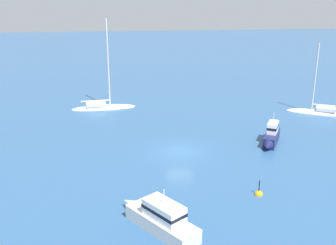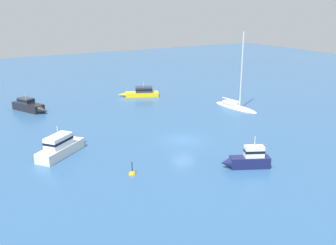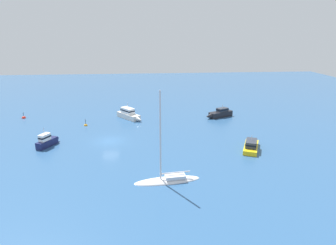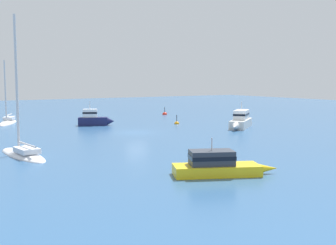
{
  "view_description": "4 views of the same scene",
  "coord_description": "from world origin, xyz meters",
  "px_view_note": "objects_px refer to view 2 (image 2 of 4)",
  "views": [
    {
      "loc": [
        -4.11,
        -38.27,
        16.87
      ],
      "look_at": [
        -0.69,
        5.1,
        1.12
      ],
      "focal_mm": 47.16,
      "sensor_mm": 36.0,
      "label": 1
    },
    {
      "loc": [
        33.92,
        -21.75,
        14.62
      ],
      "look_at": [
        -1.15,
        -1.29,
        1.96
      ],
      "focal_mm": 41.24,
      "sensor_mm": 36.0,
      "label": 2
    },
    {
      "loc": [
        -5.15,
        45.18,
        16.79
      ],
      "look_at": [
        -9.81,
        -4.9,
        1.34
      ],
      "focal_mm": 31.73,
      "sensor_mm": 36.0,
      "label": 3
    },
    {
      "loc": [
        -41.72,
        21.69,
        5.94
      ],
      "look_at": [
        -3.26,
        -2.09,
        1.29
      ],
      "focal_mm": 45.83,
      "sensor_mm": 36.0,
      "label": 4
    }
  ],
  "objects_px": {
    "channel_buoy": "(132,174)",
    "ketch": "(235,106)",
    "powerboat": "(248,159)",
    "motor_cruiser": "(62,146)",
    "launch": "(142,92)",
    "launch_1": "(29,106)"
  },
  "relations": [
    {
      "from": "channel_buoy",
      "to": "ketch",
      "type": "bearing_deg",
      "value": 120.28
    },
    {
      "from": "powerboat",
      "to": "motor_cruiser",
      "type": "distance_m",
      "value": 18.3
    },
    {
      "from": "launch",
      "to": "powerboat",
      "type": "height_order",
      "value": "powerboat"
    },
    {
      "from": "launch",
      "to": "ketch",
      "type": "xyz_separation_m",
      "value": [
        13.21,
        8.58,
        -0.4
      ]
    },
    {
      "from": "launch",
      "to": "channel_buoy",
      "type": "xyz_separation_m",
      "value": [
        26.5,
        -14.18,
        -0.62
      ]
    },
    {
      "from": "launch",
      "to": "channel_buoy",
      "type": "bearing_deg",
      "value": 85.84
    },
    {
      "from": "motor_cruiser",
      "to": "channel_buoy",
      "type": "distance_m",
      "value": 8.93
    },
    {
      "from": "launch",
      "to": "motor_cruiser",
      "type": "distance_m",
      "value": 26.03
    },
    {
      "from": "powerboat",
      "to": "launch_1",
      "type": "relative_size",
      "value": 0.72
    },
    {
      "from": "powerboat",
      "to": "ketch",
      "type": "bearing_deg",
      "value": -100.74
    },
    {
      "from": "launch",
      "to": "launch_1",
      "type": "distance_m",
      "value": 17.67
    },
    {
      "from": "ketch",
      "to": "channel_buoy",
      "type": "relative_size",
      "value": 7.31
    },
    {
      "from": "channel_buoy",
      "to": "launch_1",
      "type": "bearing_deg",
      "value": -172.46
    },
    {
      "from": "launch_1",
      "to": "channel_buoy",
      "type": "relative_size",
      "value": 4.1
    },
    {
      "from": "channel_buoy",
      "to": "motor_cruiser",
      "type": "bearing_deg",
      "value": -152.95
    },
    {
      "from": "launch",
      "to": "ketch",
      "type": "bearing_deg",
      "value": 147.0
    },
    {
      "from": "powerboat",
      "to": "channel_buoy",
      "type": "bearing_deg",
      "value": 4.2
    },
    {
      "from": "motor_cruiser",
      "to": "launch",
      "type": "bearing_deg",
      "value": 7.75
    },
    {
      "from": "powerboat",
      "to": "launch_1",
      "type": "height_order",
      "value": "powerboat"
    },
    {
      "from": "ketch",
      "to": "motor_cruiser",
      "type": "xyz_separation_m",
      "value": [
        5.37,
        -26.81,
        0.62
      ]
    },
    {
      "from": "launch",
      "to": "launch_1",
      "type": "bearing_deg",
      "value": 24.38
    },
    {
      "from": "powerboat",
      "to": "motor_cruiser",
      "type": "height_order",
      "value": "motor_cruiser"
    }
  ]
}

